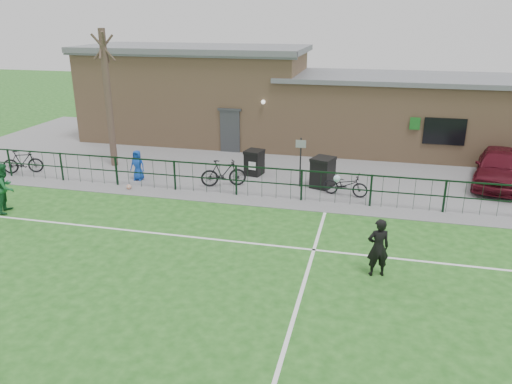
% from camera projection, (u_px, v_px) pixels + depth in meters
% --- Properties ---
extents(ground, '(90.00, 90.00, 0.00)m').
position_uv_depth(ground, '(205.00, 316.00, 11.48)').
color(ground, '#1D5519').
rests_on(ground, ground).
extents(paving_strip, '(34.00, 13.00, 0.02)m').
position_uv_depth(paving_strip, '(298.00, 159.00, 23.82)').
color(paving_strip, slate).
rests_on(paving_strip, ground).
extents(pitch_line_touch, '(28.00, 0.10, 0.01)m').
position_uv_depth(pitch_line_touch, '(274.00, 200.00, 18.61)').
color(pitch_line_touch, white).
rests_on(pitch_line_touch, ground).
extents(pitch_line_mid, '(28.00, 0.10, 0.01)m').
position_uv_depth(pitch_line_mid, '(248.00, 243.00, 15.13)').
color(pitch_line_mid, white).
rests_on(pitch_line_mid, ground).
extents(pitch_line_perp, '(0.10, 16.00, 0.01)m').
position_uv_depth(pitch_line_perp, '(291.00, 328.00, 11.03)').
color(pitch_line_perp, white).
rests_on(pitch_line_perp, ground).
extents(perimeter_fence, '(28.00, 0.10, 1.20)m').
position_uv_depth(perimeter_fence, '(275.00, 183.00, 18.59)').
color(perimeter_fence, black).
rests_on(perimeter_fence, ground).
extents(bare_tree, '(0.30, 0.30, 6.00)m').
position_uv_depth(bare_tree, '(108.00, 100.00, 21.84)').
color(bare_tree, '#47352B').
rests_on(bare_tree, ground).
extents(wheelie_bin_left, '(0.79, 0.86, 0.99)m').
position_uv_depth(wheelie_bin_left, '(254.00, 163.00, 21.34)').
color(wheelie_bin_left, black).
rests_on(wheelie_bin_left, paving_strip).
extents(wheelie_bin_right, '(0.98, 1.04, 1.13)m').
position_uv_depth(wheelie_bin_right, '(323.00, 173.00, 19.77)').
color(wheelie_bin_right, black).
rests_on(wheelie_bin_right, paving_strip).
extents(sign_post, '(0.07, 0.07, 2.00)m').
position_uv_depth(sign_post, '(300.00, 162.00, 19.69)').
color(sign_post, black).
rests_on(sign_post, paving_strip).
extents(car_maroon, '(2.77, 4.71, 1.51)m').
position_uv_depth(car_maroon, '(500.00, 167.00, 19.96)').
color(car_maroon, '#4E0E19').
rests_on(car_maroon, paving_strip).
extents(bicycle_b, '(1.72, 1.09, 1.00)m').
position_uv_depth(bicycle_b, '(23.00, 162.00, 21.54)').
color(bicycle_b, black).
rests_on(bicycle_b, paving_strip).
extents(bicycle_d, '(1.88, 1.14, 1.09)m').
position_uv_depth(bicycle_d, '(224.00, 173.00, 19.89)').
color(bicycle_d, black).
rests_on(bicycle_d, paving_strip).
extents(bicycle_e, '(1.76, 0.83, 0.89)m').
position_uv_depth(bicycle_e, '(345.00, 184.00, 18.87)').
color(bicycle_e, black).
rests_on(bicycle_e, paving_strip).
extents(spectator_child, '(0.62, 0.40, 1.26)m').
position_uv_depth(spectator_child, '(138.00, 165.00, 20.62)').
color(spectator_child, '#123FA8').
rests_on(spectator_child, paving_strip).
extents(goalkeeper_kick, '(1.82, 3.35, 1.76)m').
position_uv_depth(goalkeeper_kick, '(377.00, 245.00, 13.11)').
color(goalkeeper_kick, black).
rests_on(goalkeeper_kick, ground).
extents(outfield_player, '(0.90, 1.02, 1.75)m').
position_uv_depth(outfield_player, '(5.00, 188.00, 17.29)').
color(outfield_player, '#1B6030').
rests_on(outfield_player, ground).
extents(ball_ground, '(0.21, 0.21, 0.21)m').
position_uv_depth(ball_ground, '(129.00, 187.00, 19.71)').
color(ball_ground, silver).
rests_on(ball_ground, ground).
extents(clubhouse, '(24.25, 5.40, 4.96)m').
position_uv_depth(clubhouse, '(291.00, 102.00, 26.01)').
color(clubhouse, tan).
rests_on(clubhouse, ground).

